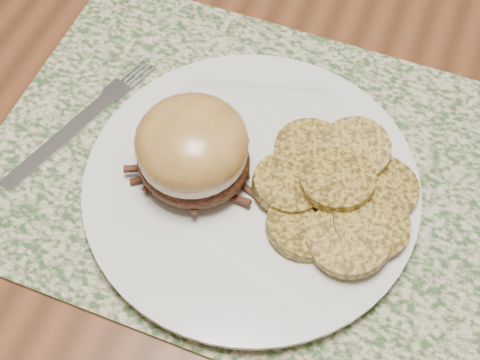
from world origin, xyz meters
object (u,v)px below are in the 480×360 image
pork_sandwich (192,150)px  fork (82,121)px  dining_table (445,217)px  dinner_plate (251,187)px

pork_sandwich → fork: bearing=176.2°
dining_table → fork: fork is taller
fork → dining_table: bearing=30.6°
dinner_plate → pork_sandwich: pork_sandwich is taller
dining_table → pork_sandwich: (-0.21, -0.10, 0.13)m
pork_sandwich → dining_table: bearing=30.2°
dining_table → pork_sandwich: 0.27m
pork_sandwich → fork: 0.13m
dinner_plate → fork: size_ratio=1.51×
dining_table → dinner_plate: bearing=-152.4°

